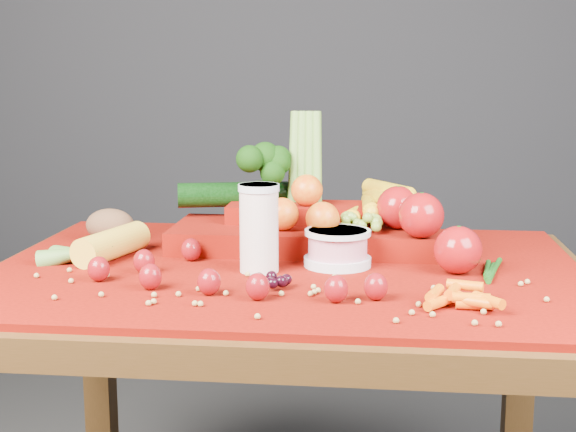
# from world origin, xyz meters

# --- Properties ---
(table) EXTENTS (1.10, 0.80, 0.75)m
(table) POSITION_xyz_m (0.00, 0.00, 0.66)
(table) COLOR #36210C
(table) RESTS_ON ground
(red_cloth) EXTENTS (1.05, 0.75, 0.01)m
(red_cloth) POSITION_xyz_m (0.00, 0.00, 0.76)
(red_cloth) COLOR #790C04
(red_cloth) RESTS_ON table
(milk_glass) EXTENTS (0.07, 0.07, 0.15)m
(milk_glass) POSITION_xyz_m (-0.04, -0.04, 0.84)
(milk_glass) COLOR beige
(milk_glass) RESTS_ON red_cloth
(yogurt_bowl) EXTENTS (0.12, 0.12, 0.07)m
(yogurt_bowl) POSITION_xyz_m (0.09, 0.01, 0.80)
(yogurt_bowl) COLOR silver
(yogurt_bowl) RESTS_ON red_cloth
(strawberry_scatter) EXTENTS (0.54, 0.28, 0.05)m
(strawberry_scatter) POSITION_xyz_m (-0.12, -0.14, 0.79)
(strawberry_scatter) COLOR maroon
(strawberry_scatter) RESTS_ON red_cloth
(dark_grape_cluster) EXTENTS (0.06, 0.05, 0.03)m
(dark_grape_cluster) POSITION_xyz_m (-0.01, -0.16, 0.78)
(dark_grape_cluster) COLOR black
(dark_grape_cluster) RESTS_ON red_cloth
(soybean_scatter) EXTENTS (0.84, 0.24, 0.01)m
(soybean_scatter) POSITION_xyz_m (0.00, -0.20, 0.77)
(soybean_scatter) COLOR #AE904B
(soybean_scatter) RESTS_ON red_cloth
(corn_ear) EXTENTS (0.22, 0.26, 0.06)m
(corn_ear) POSITION_xyz_m (-0.37, -0.01, 0.78)
(corn_ear) COLOR gold
(corn_ear) RESTS_ON red_cloth
(potato) EXTENTS (0.10, 0.07, 0.07)m
(potato) POSITION_xyz_m (-0.38, 0.17, 0.80)
(potato) COLOR brown
(potato) RESTS_ON red_cloth
(baby_carrot_pile) EXTENTS (0.18, 0.17, 0.03)m
(baby_carrot_pile) POSITION_xyz_m (0.29, -0.23, 0.78)
(baby_carrot_pile) COLOR #E96108
(baby_carrot_pile) RESTS_ON red_cloth
(green_bean_pile) EXTENTS (0.14, 0.12, 0.01)m
(green_bean_pile) POSITION_xyz_m (0.37, -0.01, 0.77)
(green_bean_pile) COLOR #144E12
(green_bean_pile) RESTS_ON red_cloth
(produce_mound) EXTENTS (0.60, 0.37, 0.27)m
(produce_mound) POSITION_xyz_m (0.05, 0.15, 0.82)
(produce_mound) COLOR #790C04
(produce_mound) RESTS_ON red_cloth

